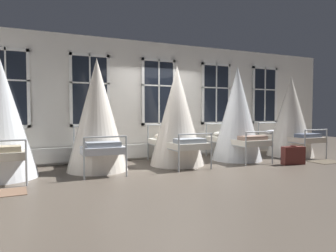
% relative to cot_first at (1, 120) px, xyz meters
% --- Properties ---
extents(ground, '(21.82, 21.82, 0.00)m').
position_rel_cot_first_xyz_m(ground, '(3.76, -0.27, -1.14)').
color(ground, brown).
extents(back_wall_with_windows, '(11.91, 0.10, 3.19)m').
position_rel_cot_first_xyz_m(back_wall_with_windows, '(3.76, 1.15, 0.45)').
color(back_wall_with_windows, silver).
rests_on(back_wall_with_windows, ground).
extents(window_bank, '(8.42, 0.10, 2.66)m').
position_rel_cot_first_xyz_m(window_bank, '(3.76, 1.03, -0.09)').
color(window_bank, black).
rests_on(window_bank, ground).
extents(cot_first, '(1.34, 1.86, 2.36)m').
position_rel_cot_first_xyz_m(cot_first, '(0.00, 0.00, 0.00)').
color(cot_first, '#9EA3A8').
rests_on(cot_first, ground).
extents(cot_second, '(1.34, 1.86, 2.47)m').
position_rel_cot_first_xyz_m(cot_second, '(1.87, 0.05, 0.05)').
color(cot_second, '#9EA3A8').
rests_on(cot_second, ground).
extents(cot_third, '(1.34, 1.84, 2.40)m').
position_rel_cot_first_xyz_m(cot_third, '(3.80, -0.01, 0.02)').
color(cot_third, '#9EA3A8').
rests_on(cot_third, ground).
extents(cot_fourth, '(1.34, 1.84, 2.50)m').
position_rel_cot_first_xyz_m(cot_fourth, '(5.60, 0.00, 0.07)').
color(cot_fourth, '#9EA3A8').
rests_on(cot_fourth, ground).
extents(cot_fifth, '(1.34, 1.83, 2.34)m').
position_rel_cot_first_xyz_m(cot_fifth, '(7.51, -0.02, -0.01)').
color(cot_fifth, '#9EA3A8').
rests_on(cot_fifth, ground).
extents(rug_fifth, '(0.81, 0.57, 0.01)m').
position_rel_cot_first_xyz_m(rug_fifth, '(7.47, -1.27, -1.13)').
color(rug_fifth, brown).
rests_on(rug_fifth, ground).
extents(suitcase_dark, '(0.59, 0.31, 0.47)m').
position_rel_cot_first_xyz_m(suitcase_dark, '(6.40, -1.19, -0.92)').
color(suitcase_dark, '#5B231E').
rests_on(suitcase_dark, ground).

